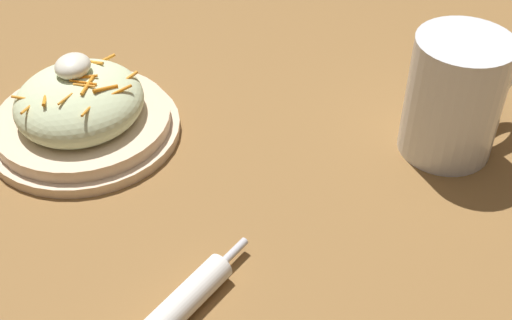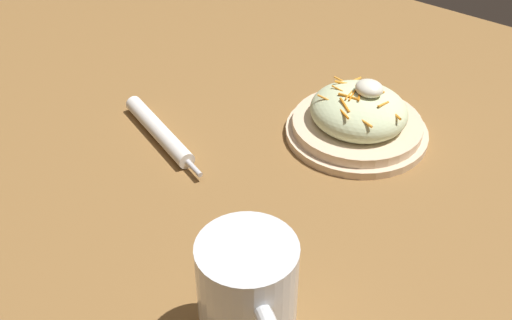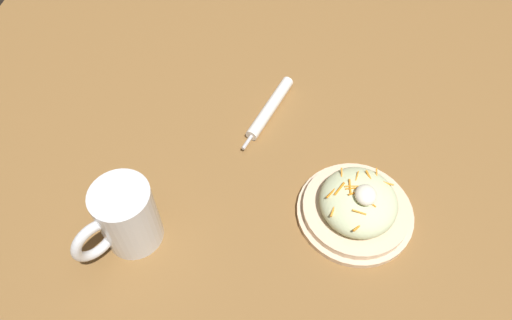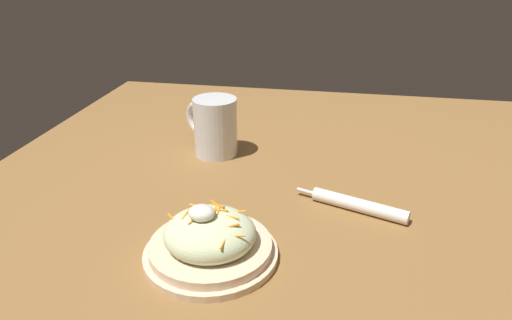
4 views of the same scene
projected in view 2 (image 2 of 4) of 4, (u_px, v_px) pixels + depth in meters
The scene contains 4 objects.
ground_plane at pixel (185, 170), 0.90m from camera, with size 1.43×1.43×0.00m, color olive.
salad_plate at pixel (358, 119), 0.94m from camera, with size 0.21×0.21×0.09m.
beer_mug at pixel (248, 302), 0.64m from camera, with size 0.14×0.12×0.13m.
napkin_roll at pixel (159, 131), 0.95m from camera, with size 0.21×0.09×0.02m.
Camera 2 is at (-0.50, 0.50, 0.56)m, focal length 44.98 mm.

